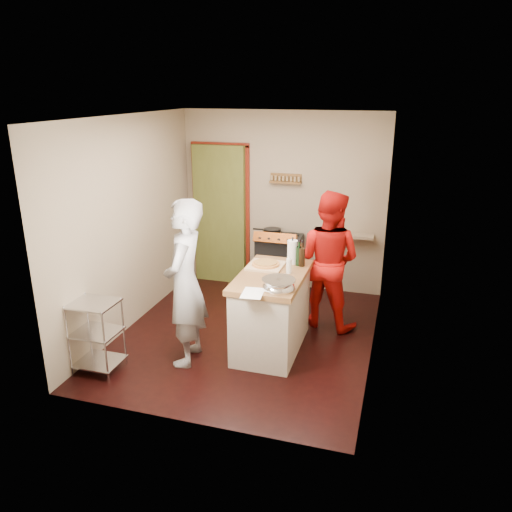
{
  "coord_description": "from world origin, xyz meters",
  "views": [
    {
      "loc": [
        1.69,
        -5.23,
        2.9
      ],
      "look_at": [
        0.12,
        0.0,
        1.04
      ],
      "focal_mm": 35.0,
      "sensor_mm": 36.0,
      "label": 1
    }
  ],
  "objects_px": {
    "person_stripe": "(185,283)",
    "island": "(272,310)",
    "person_red": "(328,260)",
    "wire_shelving": "(96,333)",
    "stove": "(279,264)"
  },
  "relations": [
    {
      "from": "stove",
      "to": "island",
      "type": "bearing_deg",
      "value": -78.75
    },
    {
      "from": "stove",
      "to": "person_stripe",
      "type": "xyz_separation_m",
      "value": [
        -0.5,
        -2.15,
        0.47
      ]
    },
    {
      "from": "island",
      "to": "person_red",
      "type": "xyz_separation_m",
      "value": [
        0.5,
        0.81,
        0.38
      ]
    },
    {
      "from": "wire_shelving",
      "to": "person_red",
      "type": "xyz_separation_m",
      "value": [
        2.15,
        1.81,
        0.43
      ]
    },
    {
      "from": "person_stripe",
      "to": "island",
      "type": "bearing_deg",
      "value": 115.63
    },
    {
      "from": "person_red",
      "to": "wire_shelving",
      "type": "bearing_deg",
      "value": 56.13
    },
    {
      "from": "wire_shelving",
      "to": "person_stripe",
      "type": "xyz_separation_m",
      "value": [
        0.83,
        0.47,
        0.48
      ]
    },
    {
      "from": "stove",
      "to": "wire_shelving",
      "type": "height_order",
      "value": "stove"
    },
    {
      "from": "island",
      "to": "person_stripe",
      "type": "bearing_deg",
      "value": -147.15
    },
    {
      "from": "stove",
      "to": "person_red",
      "type": "relative_size",
      "value": 0.58
    },
    {
      "from": "stove",
      "to": "island",
      "type": "xyz_separation_m",
      "value": [
        0.32,
        -1.62,
        0.04
      ]
    },
    {
      "from": "person_red",
      "to": "person_stripe",
      "type": "bearing_deg",
      "value": 61.51
    },
    {
      "from": "wire_shelving",
      "to": "island",
      "type": "bearing_deg",
      "value": 31.18
    },
    {
      "from": "wire_shelving",
      "to": "person_stripe",
      "type": "height_order",
      "value": "person_stripe"
    },
    {
      "from": "person_stripe",
      "to": "person_red",
      "type": "relative_size",
      "value": 1.05
    }
  ]
}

